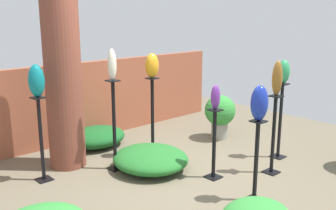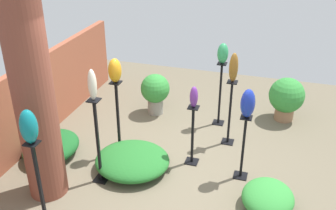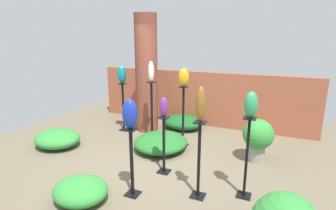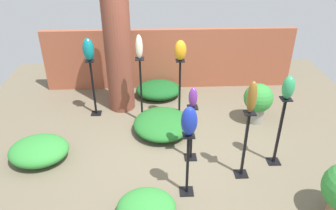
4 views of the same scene
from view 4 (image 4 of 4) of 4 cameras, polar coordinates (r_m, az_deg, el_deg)
The scene contains 22 objects.
ground_plane at distance 5.68m, azimuth 1.48°, elevation -7.82°, with size 8.00×8.00×0.00m, color #6B604C.
brick_wall_back at distance 7.49m, azimuth 0.25°, elevation 8.01°, with size 5.60×0.12×1.38m, color #9E5138.
brick_pillar at distance 6.42m, azimuth -8.76°, elevation 10.39°, with size 0.52×0.52×2.74m, color brown.
pedestal_jade at distance 5.38m, azimuth 18.72°, elevation -4.91°, with size 0.20×0.20×1.18m.
pedestal_teal at distance 6.58m, azimuth -12.83°, elevation 2.48°, with size 0.20×0.20×1.16m.
pedestal_violet at distance 5.26m, azimuth 4.09°, elevation -5.37°, with size 0.20×0.20×0.97m.
pedestal_bronze at distance 5.00m, azimuth 13.19°, elevation -7.27°, with size 0.20×0.20×1.12m.
pedestal_ivory at distance 6.14m, azimuth -4.67°, elevation 1.93°, with size 0.20×0.20×1.31m.
pedestal_cobalt at distance 4.62m, azimuth 3.40°, elevation -10.81°, with size 0.20×0.20×1.01m.
pedestal_amber at distance 6.17m, azimuth 2.02°, elevation 1.91°, with size 0.20×0.20×1.26m.
art_vase_jade at distance 4.99m, azimuth 20.22°, elevation 2.88°, with size 0.17×0.19×0.36m, color #2D9356.
art_vase_teal at distance 6.25m, azimuth -13.69°, elevation 9.37°, with size 0.21×0.20×0.43m, color #0F727A.
art_vase_violet at distance 4.89m, azimuth 4.38°, elevation 1.33°, with size 0.13×0.12×0.33m, color #6B2D8C.
art_vase_bronze at distance 4.55m, azimuth 14.39°, elevation 1.33°, with size 0.13×0.14×0.48m, color brown.
art_vase_ivory at distance 5.77m, azimuth -5.05°, elevation 10.08°, with size 0.12×0.11×0.43m, color beige.
art_vase_cobalt at distance 4.17m, azimuth 3.71°, elevation -2.85°, with size 0.21×0.20×0.42m, color #192D9E.
art_vase_amber at distance 5.82m, azimuth 2.17°, elevation 9.49°, with size 0.21×0.19×0.37m, color orange.
potted_plant_front_right at distance 6.42m, azimuth 15.41°, elevation 0.82°, with size 0.55×0.55×0.79m.
foliage_bed_east at distance 5.77m, azimuth -21.56°, elevation -7.37°, with size 0.96×0.83×0.35m, color #338C38.
foliage_bed_west at distance 6.07m, azimuth -1.01°, elevation -3.26°, with size 1.07×1.13×0.31m, color #236B28.
foliage_bed_center at distance 7.25m, azimuth -1.67°, elevation 2.68°, with size 1.00×0.84×0.33m, color #195923.
foliage_bed_rear at distance 4.50m, azimuth -3.80°, elevation -17.42°, with size 0.78×0.69×0.32m, color #338C38.
Camera 4 is at (-0.35, -4.49, 3.45)m, focal length 35.00 mm.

